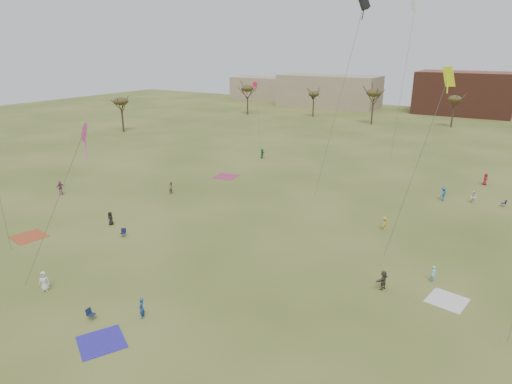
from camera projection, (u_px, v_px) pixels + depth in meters
The scene contains 25 objects.
ground at pixel (176, 300), 34.38m from camera, with size 260.00×260.00×0.00m, color #3F5119.
flyer_near_left at pixel (44, 281), 35.45m from camera, with size 0.82×0.54×1.68m, color silver.
flyer_near_right at pixel (142, 308), 31.85m from camera, with size 0.59×0.39×1.61m, color navy.
spectator_fore_b at pixel (172, 188), 58.98m from camera, with size 0.80×0.63×1.65m, color #8C7559.
spectator_fore_c at pixel (383, 280), 35.61m from camera, with size 1.55×0.49×1.67m, color #504339.
flyer_mid_a at pixel (110, 218), 48.61m from camera, with size 0.74×0.48×1.51m, color black.
flyer_mid_b at pixel (384, 223), 47.17m from camera, with size 1.00×0.57×1.54m, color gold.
flyer_mid_c at pixel (433, 274), 36.76m from camera, with size 0.55×0.36×1.50m, color #82D3D8.
spectator_mid_d at pixel (60, 188), 58.50m from camera, with size 1.11×0.46×1.89m, color #953E74.
spectator_mid_e at pixel (473, 197), 55.33m from camera, with size 0.77×0.60×1.58m, color silver.
flyer_far_a at pixel (262, 153), 77.69m from camera, with size 1.58×0.50×1.71m, color #256F3E.
flyer_far_b at pixel (485, 179), 62.63m from camera, with size 0.84×0.54×1.71m, color maroon.
flyer_far_c at pixel (443, 194), 56.31m from camera, with size 1.15×0.66×1.78m, color #205593.
blanket_red at pixel (29, 237), 45.72m from camera, with size 3.03×3.03×0.03m, color #B04823.
blanket_blue at pixel (102, 342), 29.43m from camera, with size 2.89×2.89×0.03m, color #2E26A8.
blanket_cream at pixel (447, 300), 34.27m from camera, with size 2.73×2.73×0.03m, color white.
blanket_plum at pixel (226, 177), 66.90m from camera, with size 3.26×3.26×0.03m, color #A93460.
camp_chair_left at pixel (123, 234), 45.67m from camera, with size 0.71×0.73×0.87m.
camp_chair_center at pixel (91, 316), 31.80m from camera, with size 0.60×0.57×0.87m.
camp_chair_right at pixel (503, 205), 54.29m from camera, with size 0.66×0.63×0.87m.
kites_aloft at pixel (366, 26), 50.71m from camera, with size 71.21×55.73×24.54m.
tree_line at pixel (402, 102), 97.65m from camera, with size 117.44×49.32×8.91m.
building_tan at pixel (329, 91), 143.27m from camera, with size 32.00×14.00×10.00m, color #937F60.
building_brick at pixel (464, 93), 127.23m from camera, with size 26.00×16.00×12.00m, color brown.
building_tan_west at pixel (261, 88), 164.08m from camera, with size 20.00×12.00×8.00m, color #937F60.
Camera 1 is at (20.94, -22.32, 18.85)m, focal length 30.81 mm.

